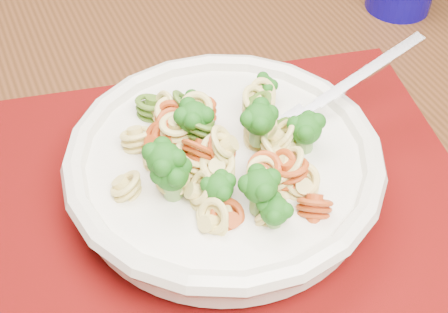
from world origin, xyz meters
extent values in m
cube|color=#4F2B16|center=(-0.22, 0.28, 0.69)|extent=(1.78, 1.42, 0.04)
cube|color=#4F2B16|center=(0.34, 0.91, 0.33)|extent=(0.09, 0.09, 0.67)
cube|color=#580307|center=(-0.13, 0.19, 0.71)|extent=(0.46, 0.38, 0.00)
cylinder|color=silver|center=(-0.12, 0.20, 0.71)|extent=(0.11, 0.11, 0.01)
cylinder|color=silver|center=(-0.12, 0.20, 0.73)|extent=(0.25, 0.25, 0.03)
torus|color=silver|center=(-0.12, 0.20, 0.75)|extent=(0.27, 0.27, 0.02)
camera|label=1|loc=(-0.16, -0.15, 1.12)|focal=50.00mm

